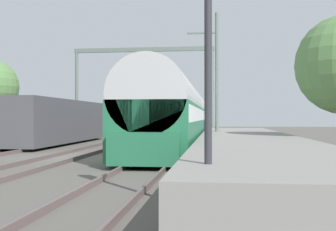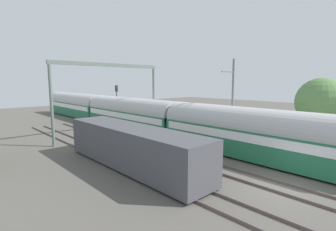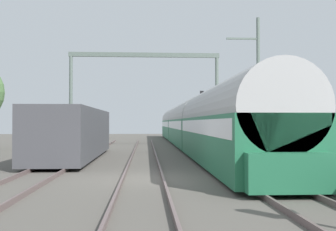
# 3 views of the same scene
# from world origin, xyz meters

# --- Properties ---
(ground) EXTENTS (120.00, 120.00, 0.00)m
(ground) POSITION_xyz_m (0.00, 0.00, 0.00)
(ground) COLOR #57534C
(track_west) EXTENTS (1.52, 60.00, 0.16)m
(track_west) POSITION_xyz_m (0.00, 0.00, 0.08)
(track_west) COLOR #635150
(track_west) RESTS_ON ground
(track_east) EXTENTS (1.52, 60.00, 0.16)m
(track_east) POSITION_xyz_m (4.01, 0.00, 0.08)
(track_east) COLOR #635150
(track_east) RESTS_ON ground
(platform) EXTENTS (4.40, 28.00, 0.90)m
(platform) POSITION_xyz_m (7.83, 2.00, 0.45)
(platform) COLOR gray
(platform) RESTS_ON ground
(passenger_train) EXTENTS (2.93, 49.20, 3.82)m
(passenger_train) POSITION_xyz_m (4.01, 20.50, 1.97)
(passenger_train) COLOR #236B47
(passenger_train) RESTS_ON ground
(freight_car) EXTENTS (2.80, 13.00, 2.70)m
(freight_car) POSITION_xyz_m (-4.01, 8.60, 1.47)
(freight_car) COLOR #47474C
(freight_car) RESTS_ON ground
(person_crossing) EXTENTS (0.45, 0.33, 1.73)m
(person_crossing) POSITION_xyz_m (5.45, 13.71, 1.03)
(person_crossing) COLOR #262626
(person_crossing) RESTS_ON ground
(railway_signal_near) EXTENTS (0.36, 0.30, 5.03)m
(railway_signal_near) POSITION_xyz_m (6.24, -9.83, 3.22)
(railway_signal_near) COLOR #2D2D33
(railway_signal_near) RESTS_ON ground
(railway_signal_far) EXTENTS (0.36, 0.30, 5.40)m
(railway_signal_far) POSITION_xyz_m (5.93, 26.62, 3.44)
(railway_signal_far) COLOR #2D2D33
(railway_signal_far) RESTS_ON ground
(catenary_gantry) EXTENTS (12.42, 0.28, 7.86)m
(catenary_gantry) POSITION_xyz_m (0.00, 18.24, 5.63)
(catenary_gantry) COLOR slate
(catenary_gantry) RESTS_ON ground
(catenary_pole_east_mid) EXTENTS (1.90, 0.20, 8.00)m
(catenary_pole_east_mid) POSITION_xyz_m (6.36, 7.36, 4.15)
(catenary_pole_east_mid) COLOR slate
(catenary_pole_east_mid) RESTS_ON ground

